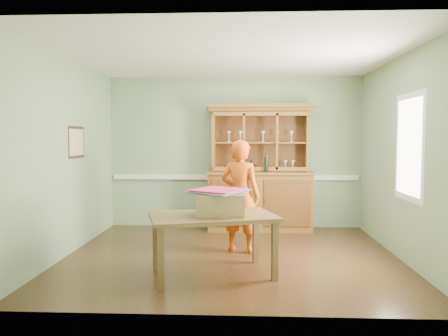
{
  "coord_description": "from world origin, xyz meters",
  "views": [
    {
      "loc": [
        0.17,
        -5.86,
        1.62
      ],
      "look_at": [
        -0.12,
        0.4,
        1.18
      ],
      "focal_mm": 35.0,
      "sensor_mm": 36.0,
      "label": 1
    }
  ],
  "objects_px": {
    "china_hutch": "(260,186)",
    "person": "(240,196)",
    "cardboard_box": "(220,204)",
    "dining_table": "(213,222)"
  },
  "relations": [
    {
      "from": "china_hutch",
      "to": "cardboard_box",
      "type": "relative_size",
      "value": 4.0
    },
    {
      "from": "china_hutch",
      "to": "cardboard_box",
      "type": "distance_m",
      "value": 2.64
    },
    {
      "from": "dining_table",
      "to": "cardboard_box",
      "type": "distance_m",
      "value": 0.23
    },
    {
      "from": "china_hutch",
      "to": "person",
      "type": "xyz_separation_m",
      "value": [
        -0.33,
        -1.51,
        0.02
      ]
    },
    {
      "from": "dining_table",
      "to": "china_hutch",
      "type": "bearing_deg",
      "value": 59.8
    },
    {
      "from": "china_hutch",
      "to": "dining_table",
      "type": "bearing_deg",
      "value": -103.96
    },
    {
      "from": "dining_table",
      "to": "cardboard_box",
      "type": "bearing_deg",
      "value": -15.77
    },
    {
      "from": "china_hutch",
      "to": "person",
      "type": "height_order",
      "value": "china_hutch"
    },
    {
      "from": "cardboard_box",
      "to": "person",
      "type": "xyz_separation_m",
      "value": [
        0.22,
        1.07,
        -0.05
      ]
    },
    {
      "from": "china_hutch",
      "to": "person",
      "type": "distance_m",
      "value": 1.54
    }
  ]
}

